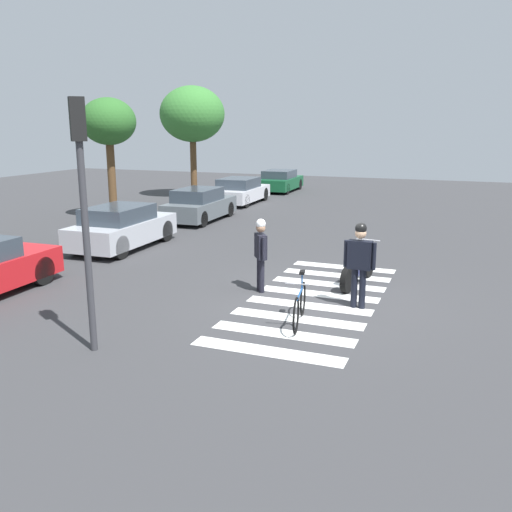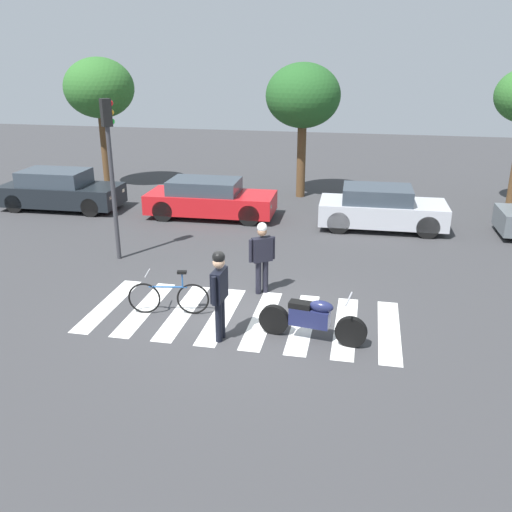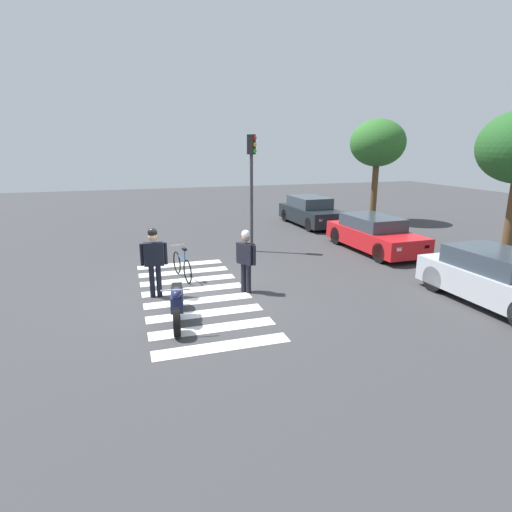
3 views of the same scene
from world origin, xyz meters
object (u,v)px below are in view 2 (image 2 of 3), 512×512
(officer_on_foot, at_px, (262,253))
(car_silver_sedan, at_px, (381,208))
(leaning_bicycle, at_px, (169,297))
(traffic_light_pole, at_px, (110,155))
(police_motorcycle, at_px, (312,319))
(car_red_convertible, at_px, (210,199))
(car_black_suv, at_px, (60,191))
(officer_by_motorcycle, at_px, (219,289))

(officer_on_foot, height_order, car_silver_sedan, officer_on_foot)
(leaning_bicycle, relative_size, officer_on_foot, 1.01)
(officer_on_foot, distance_m, traffic_light_pole, 5.00)
(police_motorcycle, relative_size, car_red_convertible, 0.49)
(car_black_suv, bearing_deg, traffic_light_pole, -45.99)
(car_red_convertible, bearing_deg, car_black_suv, -179.61)
(car_red_convertible, xyz_separation_m, car_silver_sedan, (5.84, -0.18, 0.02))
(car_silver_sedan, relative_size, traffic_light_pole, 0.94)
(officer_by_motorcycle, bearing_deg, car_black_suv, 134.63)
(car_red_convertible, distance_m, car_silver_sedan, 5.84)
(police_motorcycle, height_order, leaning_bicycle, police_motorcycle)
(officer_on_foot, relative_size, traffic_light_pole, 0.41)
(police_motorcycle, relative_size, car_black_suv, 0.51)
(leaning_bicycle, relative_size, traffic_light_pole, 0.41)
(traffic_light_pole, bearing_deg, car_black_suv, 134.01)
(car_black_suv, distance_m, car_red_convertible, 5.67)
(officer_on_foot, height_order, traffic_light_pole, traffic_light_pole)
(officer_by_motorcycle, xyz_separation_m, car_black_suv, (-8.30, 8.41, -0.43))
(police_motorcycle, xyz_separation_m, car_red_convertible, (-4.42, 8.10, 0.20))
(police_motorcycle, xyz_separation_m, car_silver_sedan, (1.42, 7.92, 0.22))
(leaning_bicycle, relative_size, officer_by_motorcycle, 0.94)
(officer_on_foot, bearing_deg, traffic_light_pole, 160.75)
(car_black_suv, bearing_deg, car_red_convertible, 0.39)
(leaning_bicycle, distance_m, officer_on_foot, 2.43)
(officer_on_foot, distance_m, car_red_convertible, 6.75)
(leaning_bicycle, xyz_separation_m, car_red_convertible, (-1.22, 7.54, 0.26))
(officer_by_motorcycle, bearing_deg, car_silver_sedan, 68.77)
(car_black_suv, relative_size, traffic_light_pole, 1.00)
(car_red_convertible, relative_size, traffic_light_pole, 1.03)
(leaning_bicycle, xyz_separation_m, traffic_light_pole, (-2.58, 3.04, 2.52))
(officer_on_foot, distance_m, officer_by_motorcycle, 2.45)
(traffic_light_pole, bearing_deg, car_red_convertible, 73.29)
(car_silver_sedan, bearing_deg, police_motorcycle, -100.16)
(officer_by_motorcycle, bearing_deg, car_red_convertible, 107.30)
(car_black_suv, bearing_deg, leaning_bicycle, -47.44)
(police_motorcycle, xyz_separation_m, traffic_light_pole, (-5.78, 3.59, 2.45))
(leaning_bicycle, xyz_separation_m, car_silver_sedan, (4.62, 7.36, 0.28))
(police_motorcycle, bearing_deg, car_black_suv, 141.38)
(leaning_bicycle, xyz_separation_m, officer_on_foot, (1.79, 1.51, 0.62))
(officer_by_motorcycle, height_order, car_black_suv, officer_by_motorcycle)
(officer_on_foot, bearing_deg, officer_by_motorcycle, -99.08)
(leaning_bicycle, relative_size, car_silver_sedan, 0.44)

